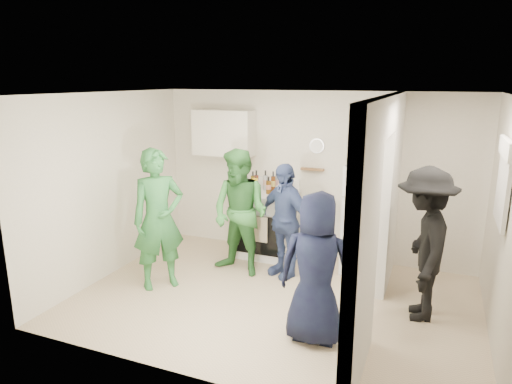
# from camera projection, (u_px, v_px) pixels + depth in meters

# --- Properties ---
(floor) EXTENTS (4.80, 4.80, 0.00)m
(floor) POSITION_uv_depth(u_px,v_px,m) (274.00, 300.00, 5.65)
(floor) COLOR tan
(floor) RESTS_ON ground
(wall_back) EXTENTS (4.80, 0.00, 4.80)m
(wall_back) POSITION_uv_depth(u_px,v_px,m) (313.00, 175.00, 6.88)
(wall_back) COLOR silver
(wall_back) RESTS_ON floor
(wall_front) EXTENTS (4.80, 0.00, 4.80)m
(wall_front) POSITION_uv_depth(u_px,v_px,m) (206.00, 252.00, 3.82)
(wall_front) COLOR silver
(wall_front) RESTS_ON floor
(wall_left) EXTENTS (0.00, 3.40, 3.40)m
(wall_left) POSITION_uv_depth(u_px,v_px,m) (110.00, 185.00, 6.23)
(wall_left) COLOR silver
(wall_left) RESTS_ON floor
(wall_right) EXTENTS (0.00, 3.40, 3.40)m
(wall_right) POSITION_uv_depth(u_px,v_px,m) (505.00, 227.00, 4.47)
(wall_right) COLOR silver
(wall_right) RESTS_ON floor
(ceiling) EXTENTS (4.80, 4.80, 0.00)m
(ceiling) POSITION_uv_depth(u_px,v_px,m) (276.00, 94.00, 5.05)
(ceiling) COLOR white
(ceiling) RESTS_ON wall_back
(partition_pier_back) EXTENTS (0.12, 1.20, 2.50)m
(partition_pier_back) POSITION_uv_depth(u_px,v_px,m) (391.00, 191.00, 5.90)
(partition_pier_back) COLOR silver
(partition_pier_back) RESTS_ON floor
(partition_pier_front) EXTENTS (0.12, 1.20, 2.50)m
(partition_pier_front) POSITION_uv_depth(u_px,v_px,m) (363.00, 248.00, 3.92)
(partition_pier_front) COLOR silver
(partition_pier_front) RESTS_ON floor
(partition_header) EXTENTS (0.12, 1.00, 0.40)m
(partition_header) POSITION_uv_depth(u_px,v_px,m) (386.00, 115.00, 4.66)
(partition_header) COLOR silver
(partition_header) RESTS_ON partition_pier_back
(stove) EXTENTS (0.84, 0.70, 1.00)m
(stove) POSITION_uv_depth(u_px,v_px,m) (268.00, 224.00, 6.98)
(stove) COLOR white
(stove) RESTS_ON floor
(upper_cabinet) EXTENTS (0.95, 0.34, 0.70)m
(upper_cabinet) POSITION_uv_depth(u_px,v_px,m) (224.00, 133.00, 7.08)
(upper_cabinet) COLOR silver
(upper_cabinet) RESTS_ON wall_back
(fridge) EXTENTS (0.64, 0.62, 1.55)m
(fridge) POSITION_uv_depth(u_px,v_px,m) (368.00, 219.00, 6.34)
(fridge) COLOR silver
(fridge) RESTS_ON floor
(wicker_basket) EXTENTS (0.35, 0.25, 0.15)m
(wicker_basket) POSITION_uv_depth(u_px,v_px,m) (365.00, 158.00, 6.22)
(wicker_basket) COLOR brown
(wicker_basket) RESTS_ON fridge
(blue_bowl) EXTENTS (0.24, 0.24, 0.11)m
(blue_bowl) POSITION_uv_depth(u_px,v_px,m) (365.00, 148.00, 6.19)
(blue_bowl) COLOR navy
(blue_bowl) RESTS_ON wicker_basket
(yellow_cup_stack_top) EXTENTS (0.09, 0.09, 0.25)m
(yellow_cup_stack_top) POSITION_uv_depth(u_px,v_px,m) (388.00, 157.00, 5.95)
(yellow_cup_stack_top) COLOR #FFFE15
(yellow_cup_stack_top) RESTS_ON fridge
(wall_clock) EXTENTS (0.22, 0.02, 0.22)m
(wall_clock) POSITION_uv_depth(u_px,v_px,m) (317.00, 146.00, 6.73)
(wall_clock) COLOR white
(wall_clock) RESTS_ON wall_back
(spice_shelf) EXTENTS (0.35, 0.08, 0.03)m
(spice_shelf) POSITION_uv_depth(u_px,v_px,m) (312.00, 169.00, 6.81)
(spice_shelf) COLOR olive
(spice_shelf) RESTS_ON wall_back
(nook_window) EXTENTS (0.03, 0.70, 0.80)m
(nook_window) POSITION_uv_depth(u_px,v_px,m) (506.00, 183.00, 4.56)
(nook_window) COLOR black
(nook_window) RESTS_ON wall_right
(nook_window_frame) EXTENTS (0.04, 0.76, 0.86)m
(nook_window_frame) POSITION_uv_depth(u_px,v_px,m) (504.00, 183.00, 4.57)
(nook_window_frame) COLOR white
(nook_window_frame) RESTS_ON wall_right
(nook_valance) EXTENTS (0.04, 0.82, 0.18)m
(nook_valance) POSITION_uv_depth(u_px,v_px,m) (506.00, 148.00, 4.49)
(nook_valance) COLOR white
(nook_valance) RESTS_ON wall_right
(yellow_cup_stack_stove) EXTENTS (0.09, 0.09, 0.25)m
(yellow_cup_stack_stove) POSITION_uv_depth(u_px,v_px,m) (255.00, 187.00, 6.68)
(yellow_cup_stack_stove) COLOR yellow
(yellow_cup_stack_stove) RESTS_ON stove
(red_cup) EXTENTS (0.09, 0.09, 0.12)m
(red_cup) POSITION_uv_depth(u_px,v_px,m) (277.00, 193.00, 6.59)
(red_cup) COLOR #BB360C
(red_cup) RESTS_ON stove
(person_green_left) EXTENTS (0.77, 0.79, 1.83)m
(person_green_left) POSITION_uv_depth(u_px,v_px,m) (159.00, 219.00, 5.83)
(person_green_left) COLOR #317C36
(person_green_left) RESTS_ON floor
(person_green_center) EXTENTS (0.97, 0.82, 1.75)m
(person_green_center) POSITION_uv_depth(u_px,v_px,m) (240.00, 213.00, 6.24)
(person_green_center) COLOR #367C38
(person_green_center) RESTS_ON floor
(person_denim) EXTENTS (1.00, 0.77, 1.58)m
(person_denim) POSITION_uv_depth(u_px,v_px,m) (284.00, 220.00, 6.20)
(person_denim) COLOR #354B75
(person_denim) RESTS_ON floor
(person_navy) EXTENTS (0.81, 0.55, 1.60)m
(person_navy) POSITION_uv_depth(u_px,v_px,m) (316.00, 269.00, 4.61)
(person_navy) COLOR black
(person_navy) RESTS_ON floor
(person_nook) EXTENTS (0.78, 1.20, 1.75)m
(person_nook) POSITION_uv_depth(u_px,v_px,m) (424.00, 244.00, 5.07)
(person_nook) COLOR black
(person_nook) RESTS_ON floor
(bottle_a) EXTENTS (0.07, 0.07, 0.28)m
(bottle_a) POSITION_uv_depth(u_px,v_px,m) (253.00, 180.00, 7.05)
(bottle_a) COLOR brown
(bottle_a) RESTS_ON stove
(bottle_b) EXTENTS (0.06, 0.06, 0.25)m
(bottle_b) POSITION_uv_depth(u_px,v_px,m) (256.00, 185.00, 6.82)
(bottle_b) COLOR #164224
(bottle_b) RESTS_ON stove
(bottle_c) EXTENTS (0.07, 0.07, 0.31)m
(bottle_c) POSITION_uv_depth(u_px,v_px,m) (265.00, 180.00, 6.98)
(bottle_c) COLOR #B0BBBF
(bottle_c) RESTS_ON stove
(bottle_d) EXTENTS (0.08, 0.08, 0.26)m
(bottle_d) POSITION_uv_depth(u_px,v_px,m) (269.00, 185.00, 6.77)
(bottle_d) COLOR brown
(bottle_d) RESTS_ON stove
(bottle_e) EXTENTS (0.08, 0.08, 0.32)m
(bottle_e) POSITION_uv_depth(u_px,v_px,m) (278.00, 180.00, 6.95)
(bottle_e) COLOR silver
(bottle_e) RESTS_ON stove
(bottle_f) EXTENTS (0.06, 0.06, 0.33)m
(bottle_f) POSITION_uv_depth(u_px,v_px,m) (281.00, 183.00, 6.78)
(bottle_f) COLOR #13341C
(bottle_f) RESTS_ON stove
(bottle_g) EXTENTS (0.06, 0.06, 0.29)m
(bottle_g) POSITION_uv_depth(u_px,v_px,m) (288.00, 183.00, 6.86)
(bottle_g) COLOR olive
(bottle_g) RESTS_ON stove
(bottle_h) EXTENTS (0.06, 0.06, 0.32)m
(bottle_h) POSITION_uv_depth(u_px,v_px,m) (247.00, 182.00, 6.84)
(bottle_h) COLOR silver
(bottle_h) RESTS_ON stove
(bottle_i) EXTENTS (0.06, 0.06, 0.31)m
(bottle_i) POSITION_uv_depth(u_px,v_px,m) (273.00, 182.00, 6.89)
(bottle_i) COLOR #582B0F
(bottle_i) RESTS_ON stove
(bottle_j) EXTENTS (0.07, 0.07, 0.26)m
(bottle_j) POSITION_uv_depth(u_px,v_px,m) (283.00, 188.00, 6.63)
(bottle_j) COLOR #194B24
(bottle_j) RESTS_ON stove
(bottle_k) EXTENTS (0.07, 0.07, 0.32)m
(bottle_k) POSITION_uv_depth(u_px,v_px,m) (256.00, 181.00, 6.94)
(bottle_k) COLOR maroon
(bottle_k) RESTS_ON stove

